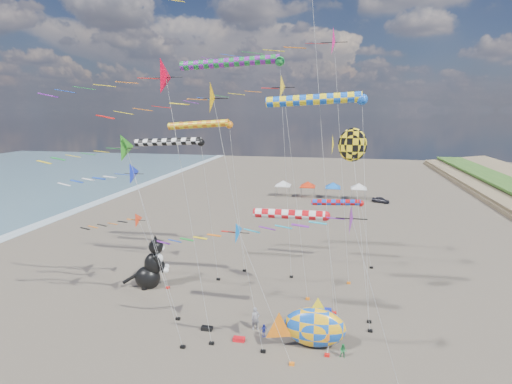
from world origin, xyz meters
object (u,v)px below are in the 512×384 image
object	(u,v)px
person_adult	(255,319)
child_green	(343,351)
fish_inflatable	(314,327)
cat_inflatable	(150,262)
parked_car	(381,200)
child_blue	(264,331)

from	to	relation	value
person_adult	child_green	xyz separation A→B (m)	(6.88, -2.42, -0.41)
fish_inflatable	person_adult	bearing A→B (deg)	162.41
cat_inflatable	person_adult	distance (m)	13.22
cat_inflatable	person_adult	xyz separation A→B (m)	(11.85, -5.62, -1.68)
cat_inflatable	fish_inflatable	distance (m)	18.04
child_green	parked_car	world-z (taller)	parked_car
person_adult	child_blue	bearing A→B (deg)	-76.99
person_adult	child_blue	size ratio (longest dim) A/B	1.75
child_green	fish_inflatable	bearing A→B (deg)	166.48
person_adult	parked_car	distance (m)	50.85
fish_inflatable	person_adult	size ratio (longest dim) A/B	3.30
child_green	child_blue	size ratio (longest dim) A/B	0.99
fish_inflatable	person_adult	world-z (taller)	fish_inflatable
cat_inflatable	child_blue	bearing A→B (deg)	-47.34
cat_inflatable	fish_inflatable	bearing A→B (deg)	-43.31
person_adult	cat_inflatable	bearing A→B (deg)	125.17
person_adult	child_blue	distance (m)	1.33
fish_inflatable	child_green	size ratio (longest dim) A/B	5.81
cat_inflatable	parked_car	size ratio (longest dim) A/B	1.61
cat_inflatable	parked_car	bearing A→B (deg)	38.75
cat_inflatable	child_green	world-z (taller)	cat_inflatable
parked_car	child_green	bearing A→B (deg)	-161.95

